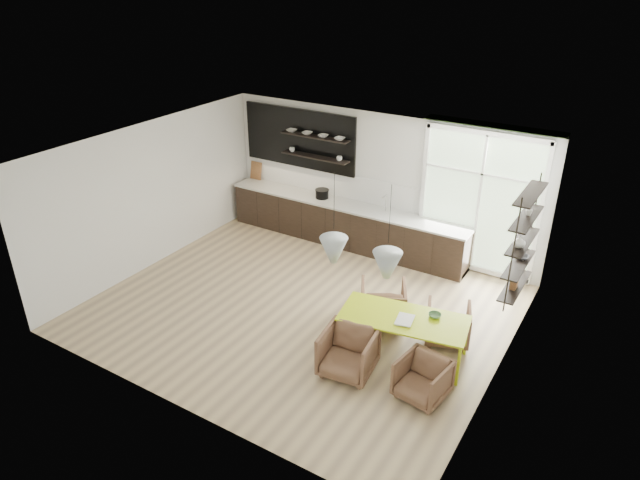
# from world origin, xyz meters

# --- Properties ---
(room) EXTENTS (7.02, 6.01, 2.91)m
(room) POSITION_xyz_m (0.58, 1.10, 1.46)
(room) COLOR #CCB282
(room) RESTS_ON ground
(kitchen_run) EXTENTS (5.54, 0.69, 2.75)m
(kitchen_run) POSITION_xyz_m (-0.69, 2.69, 0.60)
(kitchen_run) COLOR black
(kitchen_run) RESTS_ON ground
(right_shelving) EXTENTS (0.26, 1.22, 1.90)m
(right_shelving) POSITION_xyz_m (3.36, 1.17, 1.65)
(right_shelving) COLOR black
(right_shelving) RESTS_ON ground
(dining_table) EXTENTS (2.07, 1.20, 0.71)m
(dining_table) POSITION_xyz_m (2.10, -0.31, 0.66)
(dining_table) COLOR #C0DB12
(dining_table) RESTS_ON ground
(armchair_back_left) EXTENTS (1.03, 1.04, 0.71)m
(armchair_back_left) POSITION_xyz_m (1.41, 0.41, 0.35)
(armchair_back_left) COLOR brown
(armchair_back_left) RESTS_ON ground
(armchair_back_right) EXTENTS (0.89, 0.90, 0.64)m
(armchair_back_right) POSITION_xyz_m (2.57, 0.45, 0.32)
(armchair_back_right) COLOR brown
(armchair_back_right) RESTS_ON ground
(armchair_front_left) EXTENTS (0.86, 0.88, 0.72)m
(armchair_front_left) POSITION_xyz_m (1.57, -1.11, 0.36)
(armchair_front_left) COLOR brown
(armchair_front_left) RESTS_ON ground
(armchair_front_right) EXTENTS (0.76, 0.78, 0.62)m
(armchair_front_right) POSITION_xyz_m (2.73, -1.03, 0.31)
(armchair_front_right) COLOR brown
(armchair_front_right) RESTS_ON ground
(wire_stool) EXTENTS (0.35, 0.35, 0.44)m
(wire_stool) POSITION_xyz_m (1.16, -0.70, 0.29)
(wire_stool) COLOR black
(wire_stool) RESTS_ON ground
(table_book) EXTENTS (0.31, 0.38, 0.03)m
(table_book) POSITION_xyz_m (2.02, -0.41, 0.73)
(table_book) COLOR white
(table_book) RESTS_ON dining_table
(table_bowl) EXTENTS (0.21, 0.21, 0.06)m
(table_bowl) POSITION_xyz_m (2.50, -0.05, 0.74)
(table_bowl) COLOR #517C4D
(table_bowl) RESTS_ON dining_table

